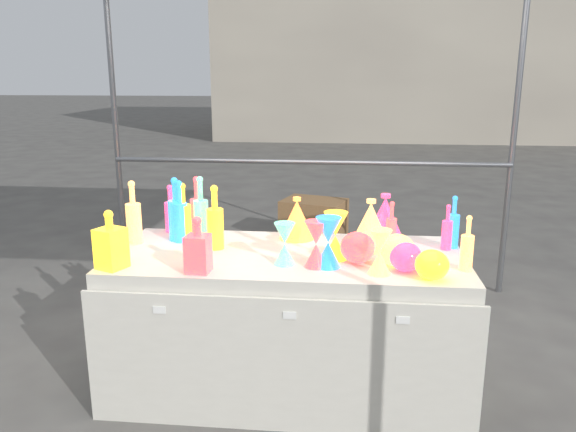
# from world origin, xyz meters

# --- Properties ---
(ground) EXTENTS (80.00, 80.00, 0.00)m
(ground) POSITION_xyz_m (0.00, 0.00, 0.00)
(ground) COLOR slate
(ground) RESTS_ON ground
(display_table) EXTENTS (1.84, 0.83, 0.75)m
(display_table) POSITION_xyz_m (0.00, -0.01, 0.37)
(display_table) COLOR silver
(display_table) RESTS_ON ground
(background_building) EXTENTS (14.00, 6.00, 6.00)m
(background_building) POSITION_xyz_m (4.00, 14.00, 3.00)
(background_building) COLOR #BAB09B
(background_building) RESTS_ON ground
(cardboard_box_closed) EXTENTS (0.70, 0.59, 0.43)m
(cardboard_box_closed) POSITION_xyz_m (-0.01, 2.69, 0.22)
(cardboard_box_closed) COLOR olive
(cardboard_box_closed) RESTS_ON ground
(cardboard_box_flat) EXTENTS (0.82, 0.78, 0.06)m
(cardboard_box_flat) POSITION_xyz_m (0.44, 2.27, 0.03)
(cardboard_box_flat) COLOR olive
(cardboard_box_flat) RESTS_ON ground
(bottle_0) EXTENTS (0.10, 0.10, 0.33)m
(bottle_0) POSITION_xyz_m (-0.60, 0.17, 0.91)
(bottle_0) COLOR #B92B11
(bottle_0) RESTS_ON display_table
(bottle_1) EXTENTS (0.11, 0.11, 0.35)m
(bottle_1) POSITION_xyz_m (-0.64, 0.18, 0.93)
(bottle_1) COLOR #198933
(bottle_1) RESTS_ON display_table
(bottle_2) EXTENTS (0.10, 0.10, 0.35)m
(bottle_2) POSITION_xyz_m (-0.53, 0.23, 0.93)
(bottle_2) COLOR orange
(bottle_2) RESTS_ON display_table
(bottle_3) EXTENTS (0.09, 0.09, 0.28)m
(bottle_3) POSITION_xyz_m (-0.72, 0.35, 0.89)
(bottle_3) COLOR blue
(bottle_3) RESTS_ON display_table
(bottle_4) EXTENTS (0.10, 0.10, 0.35)m
(bottle_4) POSITION_xyz_m (-0.85, 0.10, 0.92)
(bottle_4) COLOR #148261
(bottle_4) RESTS_ON display_table
(bottle_5) EXTENTS (0.09, 0.09, 0.37)m
(bottle_5) POSITION_xyz_m (-0.49, 0.16, 0.93)
(bottle_5) COLOR #A32052
(bottle_5) RESTS_ON display_table
(bottle_6) EXTENTS (0.11, 0.11, 0.34)m
(bottle_6) POSITION_xyz_m (-0.39, 0.05, 0.92)
(bottle_6) COLOR #B92B11
(bottle_6) RESTS_ON display_table
(bottle_7) EXTENTS (0.09, 0.09, 0.34)m
(bottle_7) POSITION_xyz_m (-0.61, 0.16, 0.92)
(bottle_7) COLOR #198933
(bottle_7) RESTS_ON display_table
(decanter_0) EXTENTS (0.16, 0.16, 0.28)m
(decanter_0) POSITION_xyz_m (-0.81, -0.30, 0.89)
(decanter_0) COLOR #B92B11
(decanter_0) RESTS_ON display_table
(decanter_1) EXTENTS (0.11, 0.11, 0.27)m
(decanter_1) POSITION_xyz_m (-0.39, -0.31, 0.88)
(decanter_1) COLOR orange
(decanter_1) RESTS_ON display_table
(hourglass_0) EXTENTS (0.14, 0.14, 0.23)m
(hourglass_0) POSITION_xyz_m (0.15, -0.19, 0.86)
(hourglass_0) COLOR orange
(hourglass_0) RESTS_ON display_table
(hourglass_2) EXTENTS (0.12, 0.12, 0.21)m
(hourglass_2) POSITION_xyz_m (0.45, -0.26, 0.86)
(hourglass_2) COLOR #148261
(hourglass_2) RESTS_ON display_table
(hourglass_3) EXTENTS (0.12, 0.12, 0.21)m
(hourglass_3) POSITION_xyz_m (0.00, -0.17, 0.85)
(hourglass_3) COLOR #A32052
(hourglass_3) RESTS_ON display_table
(hourglass_4) EXTENTS (0.14, 0.14, 0.24)m
(hourglass_4) POSITION_xyz_m (0.24, -0.06, 0.87)
(hourglass_4) COLOR #B92B11
(hourglass_4) RESTS_ON display_table
(hourglass_5) EXTENTS (0.13, 0.13, 0.25)m
(hourglass_5) POSITION_xyz_m (0.21, -0.18, 0.87)
(hourglass_5) COLOR #198933
(hourglass_5) RESTS_ON display_table
(globe_0) EXTENTS (0.19, 0.19, 0.12)m
(globe_0) POSITION_xyz_m (0.68, -0.30, 0.81)
(globe_0) COLOR #B92B11
(globe_0) RESTS_ON display_table
(globe_1) EXTENTS (0.23, 0.23, 0.14)m
(globe_1) POSITION_xyz_m (0.54, -0.14, 0.82)
(globe_1) COLOR #148261
(globe_1) RESTS_ON display_table
(globe_2) EXTENTS (0.19, 0.19, 0.14)m
(globe_2) POSITION_xyz_m (0.35, -0.11, 0.82)
(globe_2) COLOR orange
(globe_2) RESTS_ON display_table
(globe_3) EXTENTS (0.20, 0.20, 0.12)m
(globe_3) POSITION_xyz_m (0.57, -0.20, 0.81)
(globe_3) COLOR blue
(globe_3) RESTS_ON display_table
(lampshade_1) EXTENTS (0.26, 0.26, 0.24)m
(lampshade_1) POSITION_xyz_m (0.02, 0.28, 0.87)
(lampshade_1) COLOR #FFF935
(lampshade_1) RESTS_ON display_table
(lampshade_2) EXTENTS (0.30, 0.30, 0.28)m
(lampshade_2) POSITION_xyz_m (0.50, 0.22, 0.89)
(lampshade_2) COLOR blue
(lampshade_2) RESTS_ON display_table
(lampshade_3) EXTENTS (0.24, 0.24, 0.27)m
(lampshade_3) POSITION_xyz_m (0.42, 0.14, 0.88)
(lampshade_3) COLOR #148261
(lampshade_3) RESTS_ON display_table
(bottle_8) EXTENTS (0.07, 0.07, 0.28)m
(bottle_8) POSITION_xyz_m (0.86, 0.19, 0.89)
(bottle_8) COLOR #198933
(bottle_8) RESTS_ON display_table
(bottle_9) EXTENTS (0.06, 0.06, 0.25)m
(bottle_9) POSITION_xyz_m (0.53, 0.15, 0.88)
(bottle_9) COLOR orange
(bottle_9) RESTS_ON display_table
(bottle_10) EXTENTS (0.07, 0.07, 0.24)m
(bottle_10) POSITION_xyz_m (0.82, 0.16, 0.87)
(bottle_10) COLOR blue
(bottle_10) RESTS_ON display_table
(bottle_11) EXTENTS (0.06, 0.06, 0.27)m
(bottle_11) POSITION_xyz_m (0.86, -0.16, 0.88)
(bottle_11) COLOR #148261
(bottle_11) RESTS_ON display_table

